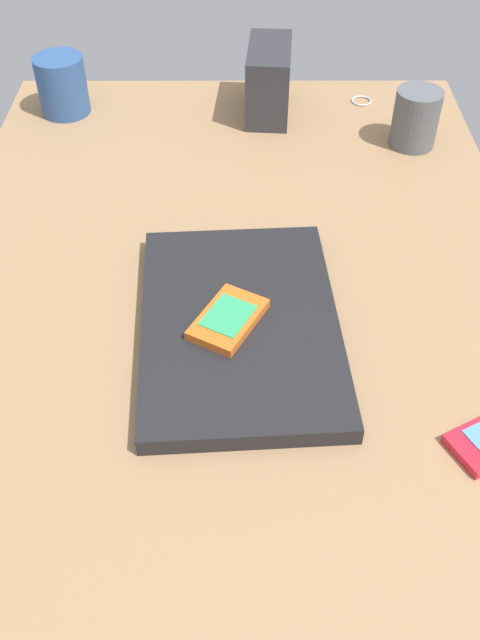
{
  "coord_description": "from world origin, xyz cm",
  "views": [
    {
      "loc": [
        -65.37,
        -0.72,
        63.57
      ],
      "look_at": [
        -6.31,
        -0.83,
        5.0
      ],
      "focal_mm": 39.15,
      "sensor_mm": 36.0,
      "label": 1
    }
  ],
  "objects_px": {
    "coffee_mug": "(62,85)",
    "pen_cup": "(416,118)",
    "cell_phone_on_laptop": "(228,319)",
    "desk_organizer": "(269,80)",
    "key_ring": "(361,101)",
    "laptop_closed": "(240,325)"
  },
  "relations": [
    {
      "from": "cell_phone_on_laptop",
      "to": "key_ring",
      "type": "bearing_deg",
      "value": -21.73
    },
    {
      "from": "key_ring",
      "to": "desk_organizer",
      "type": "relative_size",
      "value": 0.25
    },
    {
      "from": "cell_phone_on_laptop",
      "to": "coffee_mug",
      "type": "distance_m",
      "value": 0.63
    },
    {
      "from": "coffee_mug",
      "to": "cell_phone_on_laptop",
      "type": "bearing_deg",
      "value": -152.31
    },
    {
      "from": "cell_phone_on_laptop",
      "to": "desk_organizer",
      "type": "distance_m",
      "value": 0.56
    },
    {
      "from": "laptop_closed",
      "to": "pen_cup",
      "type": "distance_m",
      "value": 0.52
    },
    {
      "from": "key_ring",
      "to": "coffee_mug",
      "type": "xyz_separation_m",
      "value": [
        -0.03,
        0.53,
        0.05
      ]
    },
    {
      "from": "key_ring",
      "to": "pen_cup",
      "type": "bearing_deg",
      "value": -156.39
    },
    {
      "from": "laptop_closed",
      "to": "key_ring",
      "type": "bearing_deg",
      "value": -24.26
    },
    {
      "from": "key_ring",
      "to": "pen_cup",
      "type": "relative_size",
      "value": 0.4
    },
    {
      "from": "key_ring",
      "to": "desk_organizer",
      "type": "xyz_separation_m",
      "value": [
        -0.04,
        0.17,
        0.06
      ]
    },
    {
      "from": "coffee_mug",
      "to": "pen_cup",
      "type": "distance_m",
      "value": 0.6
    },
    {
      "from": "laptop_closed",
      "to": "key_ring",
      "type": "relative_size",
      "value": 9.35
    },
    {
      "from": "desk_organizer",
      "to": "cell_phone_on_laptop",
      "type": "bearing_deg",
      "value": 177.78
    },
    {
      "from": "laptop_closed",
      "to": "key_ring",
      "type": "distance_m",
      "value": 0.62
    },
    {
      "from": "coffee_mug",
      "to": "laptop_closed",
      "type": "bearing_deg",
      "value": -150.85
    },
    {
      "from": "coffee_mug",
      "to": "desk_organizer",
      "type": "bearing_deg",
      "value": -90.45
    },
    {
      "from": "coffee_mug",
      "to": "pen_cup",
      "type": "relative_size",
      "value": 1.3
    },
    {
      "from": "cell_phone_on_laptop",
      "to": "pen_cup",
      "type": "relative_size",
      "value": 1.23
    },
    {
      "from": "cell_phone_on_laptop",
      "to": "pen_cup",
      "type": "height_order",
      "value": "pen_cup"
    },
    {
      "from": "cell_phone_on_laptop",
      "to": "pen_cup",
      "type": "xyz_separation_m",
      "value": [
        0.44,
        -0.3,
        0.02
      ]
    },
    {
      "from": "coffee_mug",
      "to": "desk_organizer",
      "type": "xyz_separation_m",
      "value": [
        -0.0,
        -0.36,
        0.01
      ]
    }
  ]
}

